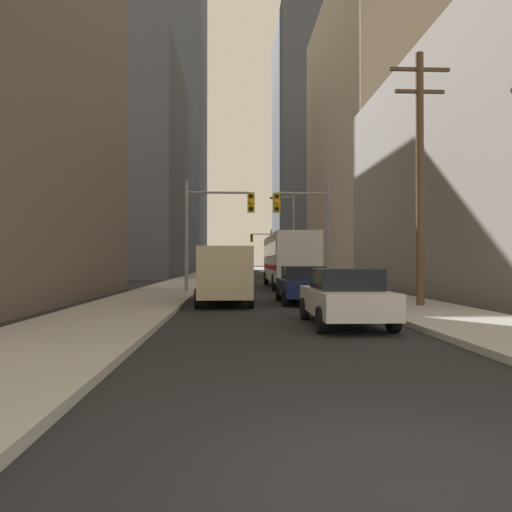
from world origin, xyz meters
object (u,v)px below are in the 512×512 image
traffic_signal_near_left (216,218)px  sedan_green (228,275)px  cargo_van_beige (225,272)px  sedan_navy (303,284)px  traffic_signal_far_right (262,245)px  city_bus (288,258)px  sedan_white (345,297)px  sedan_maroon (231,271)px  traffic_signal_near_right (305,219)px

traffic_signal_near_left → sedan_green: bearing=85.7°
traffic_signal_near_left → cargo_van_beige: bearing=-84.8°
sedan_navy → traffic_signal_near_left: 7.82m
cargo_van_beige → traffic_signal_far_right: bearing=84.6°
traffic_signal_near_left → traffic_signal_far_right: size_ratio=1.00×
sedan_navy → traffic_signal_near_left: traffic_signal_near_left is taller
city_bus → traffic_signal_far_right: (0.31, 32.72, 2.07)m
sedan_white → sedan_green: bearing=99.1°
sedan_white → sedan_maroon: size_ratio=0.99×
sedan_green → sedan_maroon: same height
cargo_van_beige → traffic_signal_near_right: bearing=56.7°
city_bus → sedan_maroon: 15.97m
sedan_maroon → sedan_green: bearing=-90.4°
sedan_navy → sedan_green: size_ratio=1.00×
cargo_van_beige → sedan_navy: cargo_van_beige is taller
city_bus → cargo_van_beige: bearing=-108.2°
sedan_white → traffic_signal_near_right: size_ratio=0.70×
cargo_van_beige → sedan_white: bearing=-63.4°
sedan_white → sedan_maroon: (-3.21, 33.98, 0.00)m
sedan_maroon → cargo_van_beige: bearing=-90.2°
cargo_van_beige → traffic_signal_far_right: 44.94m
city_bus → traffic_signal_near_right: 5.96m
sedan_navy → sedan_white: bearing=-89.0°
city_bus → cargo_van_beige: 12.58m
sedan_maroon → traffic_signal_near_right: (4.09, -21.04, 3.24)m
traffic_signal_near_left → traffic_signal_near_right: size_ratio=1.00×
sedan_white → sedan_navy: size_ratio=1.00×
sedan_maroon → city_bus: bearing=-76.0°
sedan_white → sedan_navy: same height
traffic_signal_near_right → sedan_maroon: bearing=101.0°
city_bus → sedan_navy: 11.70m
sedan_navy → sedan_maroon: size_ratio=0.99×
city_bus → sedan_green: 4.57m
cargo_van_beige → traffic_signal_near_right: traffic_signal_near_right is taller
sedan_green → traffic_signal_near_right: size_ratio=0.70×
cargo_van_beige → traffic_signal_near_left: 6.95m
sedan_navy → traffic_signal_near_right: (1.00, 6.04, 3.24)m
sedan_maroon → traffic_signal_near_left: (-0.66, -21.04, 3.27)m
sedan_navy → sedan_maroon: (-3.09, 27.07, 0.00)m
sedan_white → traffic_signal_near_left: traffic_signal_near_left is taller
traffic_signal_near_left → traffic_signal_far_right: (4.83, 38.30, -0.04)m
cargo_van_beige → traffic_signal_near_right: 8.08m
cargo_van_beige → sedan_maroon: size_ratio=1.24×
traffic_signal_near_right → traffic_signal_near_left: bearing=180.0°
cargo_van_beige → sedan_navy: 3.23m
sedan_navy → traffic_signal_far_right: 44.47m
sedan_navy → traffic_signal_near_left: size_ratio=0.70×
sedan_green → traffic_signal_near_left: bearing=-94.3°
traffic_signal_near_left → traffic_signal_near_right: (4.75, -0.00, -0.03)m
city_bus → traffic_signal_far_right: bearing=89.5°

